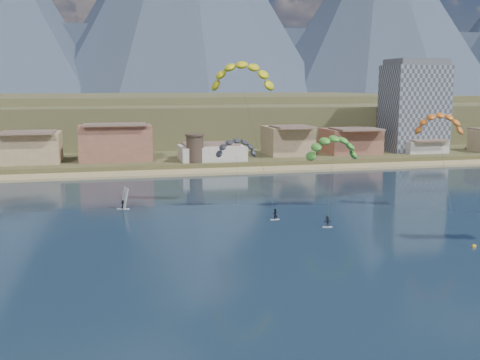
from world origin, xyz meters
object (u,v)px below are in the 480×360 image
at_px(watchtower, 195,148).
at_px(buoy, 474,246).
at_px(windsurfer, 124,202).
at_px(kitesurfer_yellow, 242,72).
at_px(kitesurfer_green, 333,144).
at_px(apartment_tower, 414,106).

xyz_separation_m(watchtower, buoy, (29.70, -93.69, -6.25)).
bearing_deg(windsurfer, buoy, -37.73).
height_order(kitesurfer_yellow, kitesurfer_green, kitesurfer_yellow).
bearing_deg(kitesurfer_yellow, windsurfer, 176.38).
relative_size(kitesurfer_yellow, kitesurfer_green, 1.63).
distance_m(watchtower, kitesurfer_yellow, 58.72).
bearing_deg(kitesurfer_yellow, watchtower, 91.89).
distance_m(windsurfer, buoy, 66.19).
relative_size(watchtower, kitesurfer_green, 0.44).
xyz_separation_m(kitesurfer_green, buoy, (10.84, -31.99, -13.01)).
height_order(apartment_tower, buoy, apartment_tower).
distance_m(kitesurfer_green, buoy, 36.20).
bearing_deg(watchtower, apartment_tower, 9.93).
relative_size(apartment_tower, windsurfer, 7.25).
bearing_deg(windsurfer, watchtower, 66.95).
bearing_deg(watchtower, kitesurfer_yellow, -88.11).
relative_size(windsurfer, buoy, 6.47).
bearing_deg(apartment_tower, windsurfer, -146.79).
relative_size(apartment_tower, buoy, 46.93).
height_order(kitesurfer_green, buoy, kitesurfer_green).
bearing_deg(kitesurfer_green, apartment_tower, 51.07).
height_order(kitesurfer_yellow, buoy, kitesurfer_yellow).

